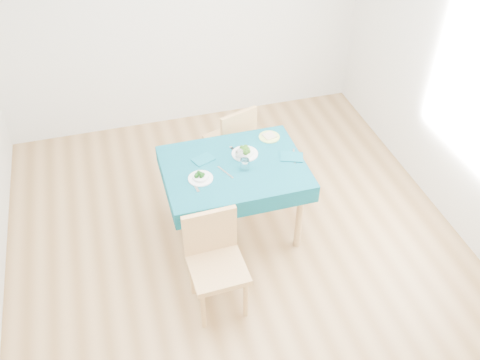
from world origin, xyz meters
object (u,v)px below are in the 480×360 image
object	(u,v)px
table	(234,199)
chair_far	(229,135)
bowl_far	(245,151)
bowl_near	(200,176)
chair_near	(217,260)
side_plate	(269,137)

from	to	relation	value
table	chair_far	distance (m)	0.82
table	bowl_far	world-z (taller)	bowl_far
bowl_near	bowl_far	bearing A→B (deg)	26.10
bowl_near	bowl_far	xyz separation A→B (m)	(0.44, 0.22, 0.00)
chair_far	bowl_far	size ratio (longest dim) A/B	4.32
chair_near	chair_far	world-z (taller)	chair_near
table	side_plate	distance (m)	0.64
table	chair_far	world-z (taller)	chair_far
bowl_far	side_plate	size ratio (longest dim) A/B	1.22
bowl_far	side_plate	distance (m)	0.33
table	chair_far	bearing A→B (deg)	78.11
bowl_near	table	bearing A→B (deg)	16.17
bowl_near	bowl_far	size ratio (longest dim) A/B	0.90
side_plate	bowl_far	bearing A→B (deg)	-147.58
bowl_near	side_plate	distance (m)	0.82
chair_far	side_plate	world-z (taller)	chair_far
bowl_near	side_plate	world-z (taller)	bowl_near
chair_far	table	bearing A→B (deg)	59.73
chair_far	side_plate	size ratio (longest dim) A/B	5.25
table	bowl_far	bearing A→B (deg)	43.70
chair_near	bowl_near	world-z (taller)	chair_near
bowl_far	side_plate	xyz separation A→B (m)	(0.28, 0.18, -0.03)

